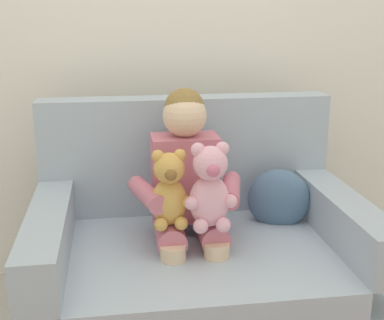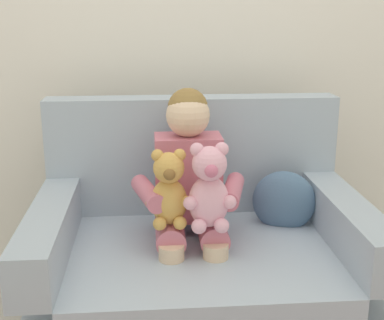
{
  "view_description": "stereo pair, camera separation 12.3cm",
  "coord_description": "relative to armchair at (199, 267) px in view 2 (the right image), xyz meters",
  "views": [
    {
      "loc": [
        -0.31,
        -1.85,
        1.28
      ],
      "look_at": [
        -0.04,
        -0.05,
        0.76
      ],
      "focal_mm": 49.74,
      "sensor_mm": 36.0,
      "label": 1
    },
    {
      "loc": [
        -0.19,
        -1.87,
        1.28
      ],
      "look_at": [
        -0.04,
        -0.05,
        0.76
      ],
      "focal_mm": 49.74,
      "sensor_mm": 36.0,
      "label": 2
    }
  ],
  "objects": [
    {
      "name": "plush_pink",
      "position": [
        0.02,
        -0.15,
        0.38
      ],
      "size": [
        0.19,
        0.15,
        0.32
      ],
      "rotation": [
        0.0,
        0.0,
        -0.33
      ],
      "color": "#EAA8BC",
      "rests_on": "armchair"
    },
    {
      "name": "plush_honey",
      "position": [
        -0.12,
        -0.11,
        0.36
      ],
      "size": [
        0.17,
        0.14,
        0.29
      ],
      "rotation": [
        0.0,
        0.0,
        -0.03
      ],
      "color": "gold",
      "rests_on": "armchair"
    },
    {
      "name": "back_wall",
      "position": [
        0.0,
        0.68,
        1.01
      ],
      "size": [
        6.0,
        0.1,
        2.6
      ],
      "primitive_type": "cube",
      "color": "silver",
      "rests_on": "ground"
    },
    {
      "name": "armchair",
      "position": [
        0.0,
        0.0,
        0.0
      ],
      "size": [
        1.25,
        0.9,
        0.92
      ],
      "color": "#9EADBC",
      "rests_on": "ground"
    },
    {
      "name": "seated_child",
      "position": [
        -0.04,
        0.03,
        0.33
      ],
      "size": [
        0.45,
        0.39,
        0.82
      ],
      "rotation": [
        0.0,
        0.0,
        -0.06
      ],
      "color": "#C66B7F",
      "rests_on": "armchair"
    },
    {
      "name": "throw_pillow",
      "position": [
        0.36,
        0.12,
        0.22
      ],
      "size": [
        0.28,
        0.19,
        0.26
      ],
      "primitive_type": "ellipsoid",
      "rotation": [
        0.0,
        0.0,
        -0.28
      ],
      "color": "slate",
      "rests_on": "armchair"
    }
  ]
}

